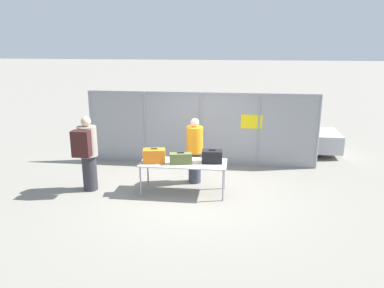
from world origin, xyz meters
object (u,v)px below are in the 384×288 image
(suitcase_olive, at_px, (181,158))
(utility_trailer, at_px, (289,140))
(suitcase_black, at_px, (212,156))
(traveler_hooded, at_px, (87,151))
(security_worker_near, at_px, (195,150))
(inspection_table, at_px, (183,164))
(suitcase_orange, at_px, (154,156))

(suitcase_olive, relative_size, utility_trailer, 0.14)
(suitcase_black, bearing_deg, traveler_hooded, -175.67)
(security_worker_near, xyz_separation_m, utility_trailer, (2.71, 2.99, -0.45))
(security_worker_near, bearing_deg, suitcase_olive, 72.78)
(traveler_hooded, bearing_deg, inspection_table, -19.30)
(suitcase_olive, bearing_deg, suitcase_black, 14.37)
(utility_trailer, bearing_deg, suitcase_black, -121.43)
(suitcase_orange, relative_size, suitcase_black, 1.14)
(suitcase_olive, xyz_separation_m, utility_trailer, (2.94, 3.82, -0.48))
(suitcase_olive, relative_size, suitcase_black, 1.13)
(traveler_hooded, bearing_deg, security_worker_near, -3.66)
(inspection_table, relative_size, suitcase_orange, 3.71)
(suitcase_orange, relative_size, suitcase_olive, 1.00)
(suitcase_orange, relative_size, traveler_hooded, 0.30)
(suitcase_olive, bearing_deg, inspection_table, 67.82)
(security_worker_near, bearing_deg, traveler_hooded, 17.65)
(suitcase_black, distance_m, utility_trailer, 4.30)
(suitcase_black, distance_m, security_worker_near, 0.81)
(inspection_table, xyz_separation_m, suitcase_black, (0.67, 0.07, 0.20))
(suitcase_orange, relative_size, utility_trailer, 0.14)
(suitcase_black, bearing_deg, suitcase_orange, -173.39)
(suitcase_orange, xyz_separation_m, security_worker_near, (0.86, 0.81, -0.06))
(security_worker_near, bearing_deg, suitcase_black, 124.92)
(inspection_table, distance_m, suitcase_olive, 0.22)
(utility_trailer, bearing_deg, inspection_table, -127.95)
(suitcase_orange, bearing_deg, traveler_hooded, -177.59)
(inspection_table, distance_m, security_worker_near, 0.76)
(suitcase_black, relative_size, security_worker_near, 0.29)
(suitcase_olive, bearing_deg, security_worker_near, 74.63)
(security_worker_near, bearing_deg, inspection_table, 73.90)
(suitcase_orange, distance_m, security_worker_near, 1.18)
(suitcase_black, bearing_deg, suitcase_olive, -165.63)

